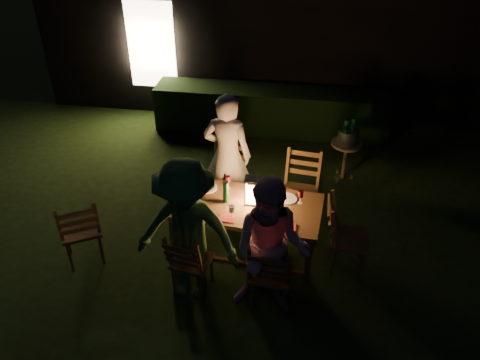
% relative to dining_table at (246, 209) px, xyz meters
% --- Properties ---
extents(garden_envelope, '(40.00, 40.00, 3.20)m').
position_rel_dining_table_xyz_m(garden_envelope, '(0.44, 5.80, 0.91)').
color(garden_envelope, black).
rests_on(garden_envelope, ground).
extents(dining_table, '(1.85, 1.03, 0.74)m').
position_rel_dining_table_xyz_m(dining_table, '(0.00, 0.00, 0.00)').
color(dining_table, '#512F1B').
rests_on(dining_table, ground).
extents(chair_near_left, '(0.48, 0.51, 0.91)m').
position_rel_dining_table_xyz_m(chair_near_left, '(-0.52, -0.73, -0.39)').
color(chair_near_left, '#512F1B').
rests_on(chair_near_left, ground).
extents(chair_near_right, '(0.46, 0.49, 0.97)m').
position_rel_dining_table_xyz_m(chair_near_right, '(0.38, -0.81, -0.37)').
color(chair_near_right, '#512F1B').
rests_on(chair_near_right, ground).
extents(chair_far_left, '(0.49, 0.52, 1.02)m').
position_rel_dining_table_xyz_m(chair_far_left, '(-0.38, 0.81, -0.36)').
color(chair_far_left, '#512F1B').
rests_on(chair_far_left, ground).
extents(chair_far_right, '(0.52, 0.56, 1.05)m').
position_rel_dining_table_xyz_m(chair_far_right, '(0.61, 0.72, -0.35)').
color(chair_far_right, '#512F1B').
rests_on(chair_far_right, ground).
extents(chair_end, '(0.49, 0.46, 1.02)m').
position_rel_dining_table_xyz_m(chair_end, '(1.22, -0.11, -0.36)').
color(chair_end, '#512F1B').
rests_on(chair_end, ground).
extents(chair_spare, '(0.64, 0.65, 1.02)m').
position_rel_dining_table_xyz_m(chair_spare, '(-1.93, -0.45, -0.36)').
color(chair_spare, '#512F1B').
rests_on(chair_spare, ground).
extents(person_house_side, '(0.68, 0.48, 1.77)m').
position_rel_dining_table_xyz_m(person_house_side, '(-0.38, 0.86, 0.22)').
color(person_house_side, beige).
rests_on(person_house_side, ground).
extents(person_opp_right, '(0.86, 0.70, 1.66)m').
position_rel_dining_table_xyz_m(person_opp_right, '(0.38, -0.86, 0.16)').
color(person_opp_right, '#B87E94').
rests_on(person_opp_right, ground).
extents(person_opp_left, '(1.19, 0.75, 1.76)m').
position_rel_dining_table_xyz_m(person_opp_left, '(-0.52, -0.78, 0.21)').
color(person_opp_left, '#30592C').
rests_on(person_opp_left, ground).
extents(lantern, '(0.16, 0.16, 0.35)m').
position_rel_dining_table_xyz_m(lantern, '(0.05, 0.05, 0.23)').
color(lantern, white).
rests_on(lantern, dining_table).
extents(plate_far_left, '(0.25, 0.25, 0.01)m').
position_rel_dining_table_xyz_m(plate_far_left, '(-0.53, 0.27, 0.08)').
color(plate_far_left, white).
rests_on(plate_far_left, dining_table).
extents(plate_near_left, '(0.25, 0.25, 0.01)m').
position_rel_dining_table_xyz_m(plate_near_left, '(-0.57, -0.17, 0.08)').
color(plate_near_left, white).
rests_on(plate_near_left, dining_table).
extents(plate_far_right, '(0.25, 0.25, 0.01)m').
position_rel_dining_table_xyz_m(plate_far_right, '(0.47, 0.18, 0.08)').
color(plate_far_right, white).
rests_on(plate_far_right, dining_table).
extents(plate_near_right, '(0.25, 0.25, 0.01)m').
position_rel_dining_table_xyz_m(plate_near_right, '(0.43, -0.26, 0.08)').
color(plate_near_right, white).
rests_on(plate_near_right, dining_table).
extents(wineglass_a, '(0.06, 0.06, 0.18)m').
position_rel_dining_table_xyz_m(wineglass_a, '(-0.28, 0.30, 0.16)').
color(wineglass_a, '#59070F').
rests_on(wineglass_a, dining_table).
extents(wineglass_b, '(0.06, 0.06, 0.18)m').
position_rel_dining_table_xyz_m(wineglass_b, '(-0.73, -0.06, 0.16)').
color(wineglass_b, '#59070F').
rests_on(wineglass_b, dining_table).
extents(wineglass_c, '(0.06, 0.06, 0.18)m').
position_rel_dining_table_xyz_m(wineglass_c, '(0.28, -0.30, 0.16)').
color(wineglass_c, '#59070F').
rests_on(wineglass_c, dining_table).
extents(wineglass_d, '(0.06, 0.06, 0.18)m').
position_rel_dining_table_xyz_m(wineglass_d, '(0.63, 0.13, 0.16)').
color(wineglass_d, '#59070F').
rests_on(wineglass_d, dining_table).
extents(wineglass_e, '(0.06, 0.06, 0.18)m').
position_rel_dining_table_xyz_m(wineglass_e, '(-0.13, -0.29, 0.16)').
color(wineglass_e, silver).
rests_on(wineglass_e, dining_table).
extents(bottle_table, '(0.07, 0.07, 0.28)m').
position_rel_dining_table_xyz_m(bottle_table, '(-0.25, 0.02, 0.21)').
color(bottle_table, '#0F471E').
rests_on(bottle_table, dining_table).
extents(napkin_left, '(0.18, 0.14, 0.01)m').
position_rel_dining_table_xyz_m(napkin_left, '(-0.18, -0.31, 0.08)').
color(napkin_left, red).
rests_on(napkin_left, dining_table).
extents(napkin_right, '(0.18, 0.14, 0.01)m').
position_rel_dining_table_xyz_m(napkin_right, '(0.52, -0.35, 0.08)').
color(napkin_right, red).
rests_on(napkin_right, dining_table).
extents(phone, '(0.14, 0.07, 0.01)m').
position_rel_dining_table_xyz_m(phone, '(-0.64, -0.25, 0.08)').
color(phone, black).
rests_on(phone, dining_table).
extents(side_table, '(0.47, 0.47, 0.63)m').
position_rel_dining_table_xyz_m(side_table, '(1.26, 1.93, -0.11)').
color(side_table, olive).
rests_on(side_table, ground).
extents(ice_bucket, '(0.30, 0.30, 0.22)m').
position_rel_dining_table_xyz_m(ice_bucket, '(1.26, 1.93, 0.07)').
color(ice_bucket, '#A5A8AD').
rests_on(ice_bucket, side_table).
extents(bottle_bucket_a, '(0.07, 0.07, 0.32)m').
position_rel_dining_table_xyz_m(bottle_bucket_a, '(1.21, 1.89, 0.12)').
color(bottle_bucket_a, '#0F471E').
rests_on(bottle_bucket_a, side_table).
extents(bottle_bucket_b, '(0.07, 0.07, 0.32)m').
position_rel_dining_table_xyz_m(bottle_bucket_b, '(1.31, 1.97, 0.12)').
color(bottle_bucket_b, '#0F471E').
rests_on(bottle_bucket_b, side_table).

